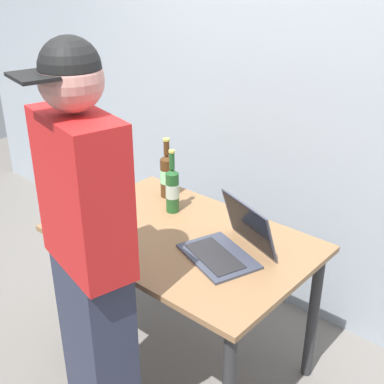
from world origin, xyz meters
The scene contains 7 objects.
ground_plane centered at (0.00, 0.00, 0.00)m, with size 8.00×8.00×0.00m, color slate.
desk centered at (0.00, 0.00, 0.66)m, with size 1.22×0.81×0.77m.
laptop centered at (0.27, 0.02, 0.82)m, with size 0.43×0.41×0.24m.
beer_bottle_dark centered at (-0.35, 0.27, 0.90)m, with size 0.08×0.08×0.34m.
beer_bottle_amber centered at (-0.21, 0.16, 0.90)m, with size 0.07×0.07×0.34m.
person_figure centered at (0.04, -0.57, 0.92)m, with size 0.45×0.34×1.76m.
back_wall centered at (0.00, 0.84, 1.30)m, with size 6.00×0.10×2.60m, color #99A3AD.
Camera 1 is at (1.40, -1.54, 1.99)m, focal length 47.20 mm.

